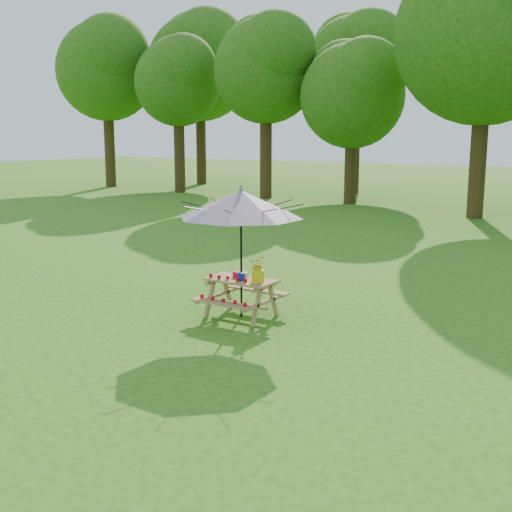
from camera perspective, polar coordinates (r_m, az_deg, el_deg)
The scene contains 6 objects.
ground at distance 6.55m, azimuth -8.34°, elevation -17.61°, with size 120.00×120.00×0.00m, color #336112.
picnic_table at distance 11.01m, azimuth -1.32°, elevation -3.80°, with size 1.20×1.32×0.67m.
patio_umbrella at distance 10.71m, azimuth -1.35°, elevation 4.63°, with size 2.80×2.80×2.25m.
produce_bins at distance 10.96m, azimuth -1.38°, elevation -1.73°, with size 0.31×0.40×0.13m.
tomatoes_row at distance 10.86m, azimuth -2.51°, elevation -1.95°, with size 0.77×0.13×0.07m, color red, non-canonical shape.
flower_bucket at distance 10.65m, azimuth 0.17°, elevation -1.06°, with size 0.35×0.34×0.45m.
Camera 1 is at (3.88, -4.26, 3.11)m, focal length 45.00 mm.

